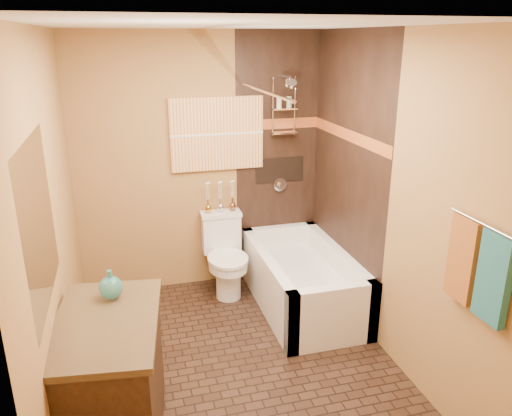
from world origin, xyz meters
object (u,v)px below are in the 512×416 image
object	(u,v)px
sunset_painting	(217,134)
toilet	(225,255)
bathtub	(302,284)
vanity	(110,383)

from	to	relation	value
sunset_painting	toilet	size ratio (longest dim) A/B	1.14
bathtub	toilet	bearing A→B (deg)	144.04
toilet	sunset_painting	bearing A→B (deg)	91.07
toilet	vanity	distance (m)	2.05
toilet	vanity	world-z (taller)	vanity
vanity	bathtub	bearing A→B (deg)	44.10
toilet	vanity	xyz separation A→B (m)	(-1.09, -1.74, 0.04)
sunset_painting	toilet	xyz separation A→B (m)	(0.00, -0.26, -1.15)
bathtub	toilet	size ratio (longest dim) A/B	1.91
sunset_painting	toilet	distance (m)	1.18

